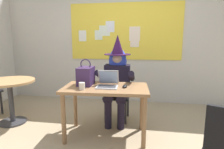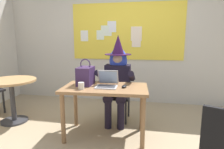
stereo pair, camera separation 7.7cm
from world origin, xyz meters
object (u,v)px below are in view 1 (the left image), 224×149
object	(u,v)px
laptop	(108,83)
side_table_round	(10,92)
handbag	(86,76)
coffee_mug	(82,86)
computer_mouse	(125,86)
desk_main	(106,94)
chair_at_desk	(118,91)
person_costumed	(117,75)

from	to	relation	value
laptop	side_table_round	world-z (taller)	laptop
handbag	side_table_round	distance (m)	1.38
coffee_mug	computer_mouse	bearing A→B (deg)	20.07
desk_main	handbag	bearing A→B (deg)	167.16
chair_at_desk	laptop	bearing A→B (deg)	-3.11
desk_main	coffee_mug	distance (m)	0.38
coffee_mug	handbag	bearing A→B (deg)	95.73
chair_at_desk	coffee_mug	world-z (taller)	chair_at_desk
handbag	computer_mouse	bearing A→B (deg)	-6.89
chair_at_desk	computer_mouse	size ratio (longest dim) A/B	8.60
computer_mouse	coffee_mug	size ratio (longest dim) A/B	1.09
side_table_round	chair_at_desk	bearing A→B (deg)	16.55
handbag	laptop	bearing A→B (deg)	-8.17
desk_main	computer_mouse	xyz separation A→B (m)	(0.27, 0.00, 0.13)
person_costumed	laptop	distance (m)	0.55
side_table_round	desk_main	bearing A→B (deg)	-6.37
desk_main	chair_at_desk	xyz separation A→B (m)	(0.08, 0.69, -0.13)
person_costumed	computer_mouse	distance (m)	0.60
handbag	side_table_round	bearing A→B (deg)	175.14
handbag	chair_at_desk	bearing A→B (deg)	58.27
coffee_mug	side_table_round	bearing A→B (deg)	164.30
computer_mouse	side_table_round	world-z (taller)	computer_mouse
person_costumed	coffee_mug	distance (m)	0.85
coffee_mug	side_table_round	xyz separation A→B (m)	(-1.36, 0.38, -0.24)
person_costumed	coffee_mug	xyz separation A→B (m)	(-0.36, -0.77, -0.01)
laptop	desk_main	bearing A→B (deg)	-138.08
handbag	person_costumed	bearing A→B (deg)	52.60
coffee_mug	side_table_round	size ratio (longest dim) A/B	0.12
handbag	coffee_mug	xyz separation A→B (m)	(0.03, -0.27, -0.09)
computer_mouse	desk_main	bearing A→B (deg)	-166.42
coffee_mug	desk_main	bearing A→B (deg)	35.73
person_costumed	side_table_round	xyz separation A→B (m)	(-1.72, -0.39, -0.25)
person_costumed	coffee_mug	world-z (taller)	person_costumed
desk_main	person_costumed	world-z (taller)	person_costumed
computer_mouse	chair_at_desk	bearing A→B (deg)	118.66
desk_main	handbag	distance (m)	0.40
person_costumed	handbag	size ratio (longest dim) A/B	3.87
computer_mouse	handbag	xyz separation A→B (m)	(-0.57, 0.07, 0.12)
laptop	computer_mouse	distance (m)	0.25
chair_at_desk	laptop	distance (m)	0.73
desk_main	handbag	world-z (taller)	handbag
laptop	side_table_round	size ratio (longest dim) A/B	0.42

